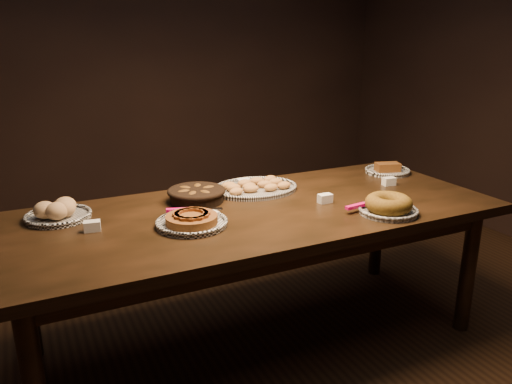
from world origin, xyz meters
name	(u,v)px	position (x,y,z in m)	size (l,w,h in m)	color
ground	(258,341)	(0.00, 0.00, 0.00)	(5.00, 5.00, 0.00)	black
buffet_table	(258,223)	(0.00, 0.00, 0.68)	(2.40, 1.00, 0.75)	black
apple_tart_plate	(192,221)	(-0.37, -0.08, 0.77)	(0.35, 0.34, 0.06)	white
madeleine_platter	(255,187)	(0.12, 0.28, 0.77)	(0.47, 0.38, 0.05)	black
bundt_cake_plate	(388,206)	(0.53, -0.33, 0.79)	(0.34, 0.30, 0.09)	black
croissant_basket	(196,194)	(-0.23, 0.24, 0.79)	(0.31, 0.31, 0.07)	black
bread_roll_plate	(58,212)	(-0.90, 0.27, 0.79)	(0.30, 0.30, 0.09)	white
loaf_plate	(387,170)	(1.02, 0.26, 0.77)	(0.28, 0.28, 0.06)	black
tent_cards	(261,199)	(0.05, 0.07, 0.77)	(1.70, 0.50, 0.04)	white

